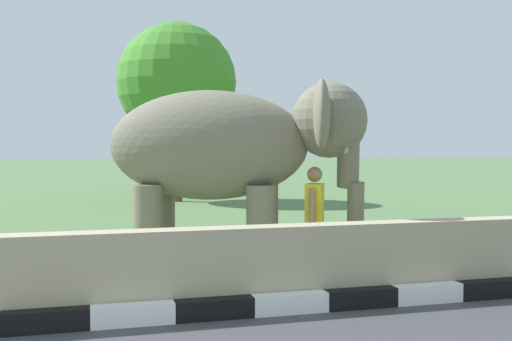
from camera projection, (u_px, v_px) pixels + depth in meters
barrier_parapet at (217, 270)px, 7.24m from camera, size 28.00×0.36×1.00m
elephant at (232, 148)px, 9.56m from camera, size 4.07×3.06×2.94m
person_handler at (315, 215)px, 9.27m from camera, size 0.41×0.62×1.66m
tree_distant at (177, 83)px, 22.20m from camera, size 4.28×4.28×6.44m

